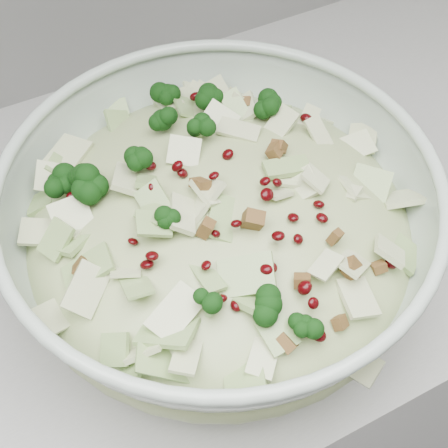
% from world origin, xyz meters
% --- Properties ---
extents(mixing_bowl, '(0.47, 0.47, 0.16)m').
position_xyz_m(mixing_bowl, '(0.60, 1.60, 0.98)').
color(mixing_bowl, '#ABBCAE').
rests_on(mixing_bowl, counter).
extents(salad, '(0.48, 0.48, 0.16)m').
position_xyz_m(salad, '(0.60, 1.60, 1.01)').
color(salad, '#9EAB75').
rests_on(salad, mixing_bowl).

